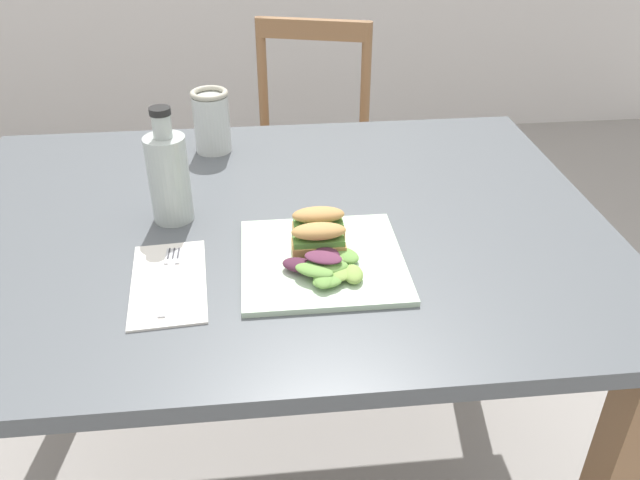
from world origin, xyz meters
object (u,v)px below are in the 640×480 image
Objects in this scene: chair_wooden_far at (306,163)px; fork_on_napkin at (170,274)px; plate_lunch at (322,260)px; sandwich_half_front at (319,239)px; mason_jar_iced_tea at (212,124)px; bottle_cold_brew at (169,182)px; dining_table at (273,272)px; sandwich_half_back at (318,222)px.

chair_wooden_far is 1.11m from fork_on_napkin.
chair_wooden_far is 1.06m from plate_lunch.
mason_jar_iced_tea is at bearing 112.36° from sandwich_half_front.
bottle_cold_brew is 1.55× the size of mason_jar_iced_tea.
bottle_cold_brew is 0.32m from mason_jar_iced_tea.
dining_table is 13.72× the size of sandwich_half_back.
dining_table is at bearing 45.42° from fork_on_napkin.
dining_table is 0.88m from chair_wooden_far.
sandwich_half_front is at bearing 7.01° from fork_on_napkin.
chair_wooden_far is 0.69m from mason_jar_iced_tea.
sandwich_half_front is at bearing -95.06° from sandwich_half_back.
dining_table is at bearing 117.99° from sandwich_half_front.
chair_wooden_far is 9.58× the size of sandwich_half_front.
chair_wooden_far is at bearing 69.41° from bottle_cold_brew.
bottle_cold_brew reaches higher than sandwich_half_front.
plate_lunch is at bearing -89.93° from sandwich_half_back.
plate_lunch is at bearing -67.75° from mason_jar_iced_tea.
chair_wooden_far is 0.97m from bottle_cold_brew.
bottle_cold_brew is at bearing 92.89° from fork_on_napkin.
plate_lunch is (-0.06, -1.01, 0.30)m from chair_wooden_far.
dining_table is 0.27m from fork_on_napkin.
plate_lunch is 0.32m from bottle_cold_brew.
chair_wooden_far is at bearing 86.53° from sandwich_half_front.
sandwich_half_back is (0.00, 0.05, 0.00)m from sandwich_half_front.
dining_table is 0.20m from sandwich_half_back.
bottle_cold_brew reaches higher than fork_on_napkin.
bottle_cold_brew is (-0.26, 0.17, 0.07)m from plate_lunch.
sandwich_half_front and sandwich_half_back have the same top height.
sandwich_half_back is 0.46m from mason_jar_iced_tea.
fork_on_napkin is (-0.25, -0.08, -0.03)m from sandwich_half_back.
mason_jar_iced_tea reaches higher than sandwich_half_back.
bottle_cold_brew is at bearing 158.25° from sandwich_half_back.
chair_wooden_far is 4.69× the size of fork_on_napkin.
chair_wooden_far is at bearing 86.62° from sandwich_half_back.
plate_lunch is 2.96× the size of sandwich_half_back.
sandwich_half_back is at bearing -64.50° from mason_jar_iced_tea.
sandwich_half_back is 0.27m from fork_on_napkin.
bottle_cold_brew is at bearing -101.55° from mason_jar_iced_tea.
sandwich_half_back reaches higher than plate_lunch.
mason_jar_iced_tea is at bearing -115.43° from chair_wooden_far.
fork_on_napkin is at bearing -87.11° from bottle_cold_brew.
bottle_cold_brew is at bearing 175.04° from dining_table.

